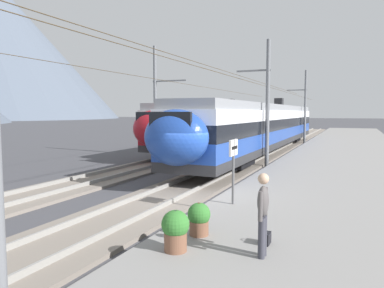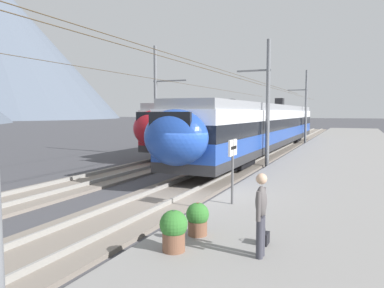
{
  "view_description": "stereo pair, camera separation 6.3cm",
  "coord_description": "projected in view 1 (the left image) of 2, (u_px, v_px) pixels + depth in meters",
  "views": [
    {
      "loc": [
        -11.96,
        -5.19,
        3.28
      ],
      "look_at": [
        4.63,
        2.21,
        1.69
      ],
      "focal_mm": 34.17,
      "sensor_mm": 36.0,
      "label": 1
    },
    {
      "loc": [
        -11.93,
        -5.25,
        3.28
      ],
      "look_at": [
        4.63,
        2.21,
        1.69
      ],
      "focal_mm": 34.17,
      "sensor_mm": 36.0,
      "label": 2
    }
  ],
  "objects": [
    {
      "name": "handbag_beside_passenger",
      "position": [
        266.0,
        238.0,
        7.99
      ],
      "size": [
        0.32,
        0.18,
        0.39
      ],
      "color": "black",
      "rests_on": "platform_slab"
    },
    {
      "name": "track_near",
      "position": [
        165.0,
        197.0,
        13.77
      ],
      "size": [
        120.0,
        3.0,
        0.28
      ],
      "color": "slate",
      "rests_on": "ground"
    },
    {
      "name": "platform_sign",
      "position": [
        233.0,
        157.0,
        11.37
      ],
      "size": [
        0.7,
        0.08,
        2.03
      ],
      "color": "#59595B",
      "rests_on": "platform_slab"
    },
    {
      "name": "train_near_platform",
      "position": [
        265.0,
        125.0,
        28.78
      ],
      "size": [
        33.1,
        2.99,
        4.27
      ],
      "color": "#2D2D30",
      "rests_on": "track_near"
    },
    {
      "name": "platform_slab",
      "position": [
        339.0,
        212.0,
        11.29
      ],
      "size": [
        120.0,
        7.79,
        0.39
      ],
      "primitive_type": "cube",
      "color": "gray",
      "rests_on": "ground"
    },
    {
      "name": "potted_plant_platform_edge",
      "position": [
        199.0,
        217.0,
        8.56
      ],
      "size": [
        0.54,
        0.54,
        0.77
      ],
      "color": "brown",
      "rests_on": "platform_slab"
    },
    {
      "name": "catenary_mast_mid",
      "position": [
        265.0,
        101.0,
        21.36
      ],
      "size": [
        47.23,
        2.04,
        7.47
      ],
      "color": "slate",
      "rests_on": "ground"
    },
    {
      "name": "passenger_walking",
      "position": [
        263.0,
        211.0,
        7.21
      ],
      "size": [
        0.53,
        0.22,
        1.69
      ],
      "color": "#383842",
      "rests_on": "platform_slab"
    },
    {
      "name": "train_far_track",
      "position": [
        216.0,
        124.0,
        32.27
      ],
      "size": [
        23.52,
        3.01,
        4.27
      ],
      "color": "#2D2D30",
      "rests_on": "track_far"
    },
    {
      "name": "catenary_mast_far_side",
      "position": [
        157.0,
        100.0,
        27.0
      ],
      "size": [
        47.23,
        2.69,
        8.13
      ],
      "color": "slate",
      "rests_on": "ground"
    },
    {
      "name": "potted_plant_by_shelter",
      "position": [
        175.0,
        228.0,
        7.56
      ],
      "size": [
        0.59,
        0.59,
        0.86
      ],
      "color": "brown",
      "rests_on": "platform_slab"
    },
    {
      "name": "ground_plane",
      "position": [
        196.0,
        203.0,
        13.27
      ],
      "size": [
        400.0,
        400.0,
        0.0
      ],
      "primitive_type": "plane",
      "color": "#424247"
    },
    {
      "name": "track_far",
      "position": [
        67.0,
        187.0,
        15.71
      ],
      "size": [
        120.0,
        3.0,
        0.28
      ],
      "color": "slate",
      "rests_on": "ground"
    },
    {
      "name": "catenary_mast_east",
      "position": [
        304.0,
        106.0,
        37.33
      ],
      "size": [
        47.23,
        2.04,
        7.54
      ],
      "color": "slate",
      "rests_on": "ground"
    }
  ]
}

